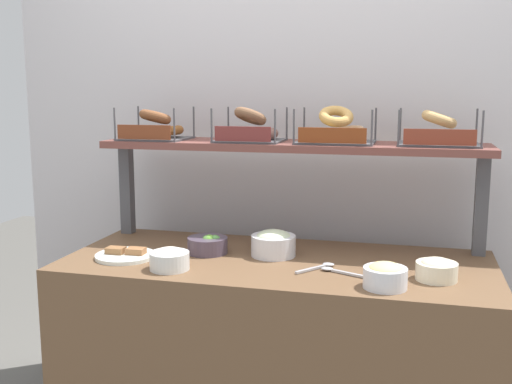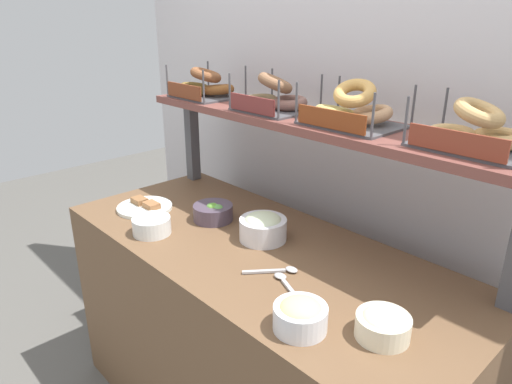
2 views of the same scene
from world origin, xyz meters
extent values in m
cube|color=silver|center=(0.00, 0.55, 1.20)|extent=(2.83, 0.06, 2.40)
cube|color=brown|center=(0.00, 0.00, 0.42)|extent=(1.63, 0.70, 0.85)
cube|color=#4C4C51|center=(-0.76, 0.27, 1.05)|extent=(0.05, 0.05, 0.40)
cube|color=#4C4C51|center=(0.76, 0.27, 1.05)|extent=(0.05, 0.05, 0.40)
cube|color=brown|center=(0.00, 0.27, 1.26)|extent=(1.59, 0.32, 0.03)
cylinder|color=white|center=(0.42, -0.24, 0.88)|extent=(0.14, 0.14, 0.07)
ellipsoid|color=#EBDA8C|center=(0.42, -0.24, 0.91)|extent=(0.11, 0.11, 0.05)
cylinder|color=silver|center=(-0.03, 0.05, 0.89)|extent=(0.17, 0.17, 0.08)
ellipsoid|color=beige|center=(-0.03, 0.05, 0.93)|extent=(0.14, 0.14, 0.06)
cylinder|color=white|center=(-0.35, -0.22, 0.88)|extent=(0.14, 0.14, 0.06)
ellipsoid|color=white|center=(-0.35, -0.22, 0.91)|extent=(0.11, 0.11, 0.04)
cylinder|color=#4E4151|center=(-0.29, 0.03, 0.88)|extent=(0.16, 0.16, 0.06)
sphere|color=#5FA34E|center=(-0.26, 0.03, 0.90)|extent=(0.04, 0.04, 0.04)
sphere|color=#6AB13C|center=(-0.28, 0.02, 0.90)|extent=(0.05, 0.05, 0.05)
sphere|color=#5F9742|center=(-0.29, 0.02, 0.90)|extent=(0.04, 0.04, 0.04)
cylinder|color=#F0EACB|center=(0.58, -0.11, 0.88)|extent=(0.14, 0.14, 0.06)
ellipsoid|color=beige|center=(0.58, -0.11, 0.91)|extent=(0.11, 0.11, 0.04)
cylinder|color=white|center=(-0.58, -0.12, 0.86)|extent=(0.23, 0.23, 0.01)
cube|color=#8F5F39|center=(-0.62, -0.12, 0.88)|extent=(0.07, 0.05, 0.02)
cube|color=#9D653D|center=(-0.54, -0.11, 0.88)|extent=(0.07, 0.05, 0.02)
cube|color=#B7B7BC|center=(0.15, -0.11, 0.86)|extent=(0.10, 0.12, 0.01)
ellipsoid|color=#B7B7BC|center=(0.20, -0.04, 0.86)|extent=(0.04, 0.03, 0.01)
cube|color=#B7B7BC|center=(0.29, -0.13, 0.86)|extent=(0.13, 0.07, 0.01)
ellipsoid|color=#B7B7BC|center=(0.21, -0.09, 0.86)|extent=(0.04, 0.03, 0.01)
cube|color=#4C4C51|center=(-0.60, 0.25, 1.28)|extent=(0.28, 0.24, 0.01)
cylinder|color=#4C4C51|center=(-0.73, 0.14, 1.35)|extent=(0.01, 0.01, 0.14)
cylinder|color=#4C4C51|center=(-0.47, 0.14, 1.35)|extent=(0.01, 0.01, 0.14)
cylinder|color=#4C4C51|center=(-0.73, 0.37, 1.35)|extent=(0.01, 0.01, 0.14)
cylinder|color=#4C4C51|center=(-0.47, 0.37, 1.35)|extent=(0.01, 0.01, 0.14)
cube|color=brown|center=(-0.60, 0.13, 1.32)|extent=(0.24, 0.01, 0.06)
torus|color=brown|center=(-0.65, 0.22, 1.32)|extent=(0.19, 0.19, 0.06)
torus|color=brown|center=(-0.56, 0.29, 1.32)|extent=(0.16, 0.16, 0.05)
torus|color=brown|center=(-0.60, 0.25, 1.38)|extent=(0.20, 0.20, 0.08)
cube|color=#4C4C51|center=(-0.17, 0.26, 1.28)|extent=(0.27, 0.24, 0.01)
cylinder|color=#4C4C51|center=(-0.31, 0.14, 1.35)|extent=(0.01, 0.01, 0.14)
cylinder|color=#4C4C51|center=(-0.04, 0.14, 1.35)|extent=(0.01, 0.01, 0.14)
cylinder|color=#4C4C51|center=(-0.31, 0.37, 1.35)|extent=(0.01, 0.01, 0.14)
cylinder|color=#4C4C51|center=(-0.04, 0.37, 1.35)|extent=(0.01, 0.01, 0.14)
cube|color=maroon|center=(-0.17, 0.14, 1.32)|extent=(0.23, 0.01, 0.06)
torus|color=olive|center=(-0.22, 0.23, 1.31)|extent=(0.19, 0.19, 0.05)
torus|color=#7E574E|center=(-0.13, 0.29, 1.31)|extent=(0.15, 0.15, 0.05)
torus|color=brown|center=(-0.17, 0.26, 1.39)|extent=(0.20, 0.20, 0.09)
cube|color=#4C4C51|center=(0.18, 0.27, 1.28)|extent=(0.31, 0.24, 0.01)
cylinder|color=#4C4C51|center=(0.03, 0.15, 1.35)|extent=(0.01, 0.01, 0.14)
cylinder|color=#4C4C51|center=(0.33, 0.15, 1.35)|extent=(0.01, 0.01, 0.14)
cylinder|color=#4C4C51|center=(0.03, 0.38, 1.35)|extent=(0.01, 0.01, 0.14)
cylinder|color=#4C4C51|center=(0.33, 0.38, 1.35)|extent=(0.01, 0.01, 0.14)
cube|color=brown|center=(0.18, 0.15, 1.32)|extent=(0.27, 0.01, 0.06)
torus|color=tan|center=(0.13, 0.24, 1.32)|extent=(0.17, 0.18, 0.06)
torus|color=tan|center=(0.23, 0.30, 1.32)|extent=(0.20, 0.20, 0.06)
torus|color=tan|center=(0.18, 0.27, 1.39)|extent=(0.18, 0.18, 0.10)
cube|color=#4C4C51|center=(0.58, 0.28, 1.28)|extent=(0.31, 0.24, 0.01)
cylinder|color=#4C4C51|center=(0.43, 0.16, 1.35)|extent=(0.01, 0.01, 0.14)
cylinder|color=#4C4C51|center=(0.73, 0.16, 1.35)|extent=(0.01, 0.01, 0.14)
cylinder|color=#4C4C51|center=(0.43, 0.39, 1.35)|extent=(0.01, 0.01, 0.14)
cylinder|color=#4C4C51|center=(0.73, 0.39, 1.35)|extent=(0.01, 0.01, 0.14)
cube|color=brown|center=(0.58, 0.16, 1.32)|extent=(0.26, 0.01, 0.06)
torus|color=tan|center=(0.53, 0.25, 1.31)|extent=(0.20, 0.20, 0.05)
torus|color=tan|center=(0.63, 0.32, 1.31)|extent=(0.19, 0.19, 0.05)
torus|color=tan|center=(0.58, 0.28, 1.38)|extent=(0.15, 0.14, 0.08)
camera|label=1|loc=(0.49, -2.21, 1.50)|focal=42.72mm
camera|label=2|loc=(1.08, -1.02, 1.63)|focal=32.60mm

